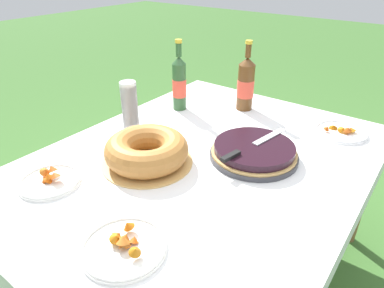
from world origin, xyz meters
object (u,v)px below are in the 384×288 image
Objects in this scene: cider_bottle_green at (179,83)px; snack_plate_right at (341,131)px; snack_plate_left at (124,246)px; bundt_cake at (147,151)px; berry_tart at (254,152)px; serving_knife at (250,146)px; snack_plate_far at (50,180)px; cup_stack at (130,107)px; cider_bottle_amber at (246,84)px.

cider_bottle_green reaches higher than snack_plate_right.
bundt_cake is at bearing 35.21° from snack_plate_left.
bundt_cake reaches higher than berry_tart.
berry_tart reaches higher than snack_plate_right.
cider_bottle_green is (0.24, 0.54, 0.07)m from serving_knife.
cup_stack is at bearing 9.22° from snack_plate_far.
snack_plate_left is (-0.61, 0.05, -0.05)m from serving_knife.
bundt_cake is 1.64× the size of snack_plate_far.
snack_plate_far is at bearing 167.71° from cider_bottle_amber.
cider_bottle_green is 0.99m from snack_plate_left.
cup_stack is (0.17, 0.26, 0.06)m from bundt_cake.
berry_tart is at bearing -47.95° from bundt_cake.
cider_bottle_green is (0.21, 0.54, 0.11)m from berry_tart.
cider_bottle_green is 1.01× the size of cider_bottle_amber.
bundt_cake is 1.53× the size of cup_stack.
bundt_cake is 0.69m from cider_bottle_amber.
berry_tart is at bearing -39.97° from snack_plate_far.
berry_tart is 1.52× the size of cup_stack.
cider_bottle_green reaches higher than cup_stack.
cider_bottle_green reaches higher than snack_plate_left.
snack_plate_left is at bearing -150.21° from cider_bottle_green.
snack_plate_far reaches higher than snack_plate_left.
snack_plate_left is (-0.53, -0.51, -0.10)m from cup_stack.
snack_plate_right is at bearing -14.28° from snack_plate_left.
cup_stack is 0.32m from cider_bottle_green.
berry_tart is 0.50m from cider_bottle_amber.
berry_tart is at bearing -78.82° from cup_stack.
berry_tart is 0.99× the size of bundt_cake.
serving_knife is 0.59m from cider_bottle_green.
serving_knife is 1.07× the size of bundt_cake.
bundt_cake is at bearing 143.05° from snack_plate_right.
serving_knife reaches higher than snack_plate_right.
snack_plate_right is 1.23m from snack_plate_far.
cider_bottle_amber reaches higher than bundt_cake.
berry_tart is at bearing -0.00° from serving_knife.
bundt_cake is 1.55× the size of snack_plate_right.
snack_plate_left is (-0.36, -0.26, -0.04)m from bundt_cake.
cider_bottle_amber is at bearing -12.29° from snack_plate_far.
snack_plate_right is (0.42, -0.22, -0.02)m from berry_tart.
berry_tart reaches higher than snack_plate_left.
cider_bottle_amber is at bearing 41.79° from serving_knife.
cider_bottle_amber reaches higher than snack_plate_far.
cup_stack is at bearing 44.04° from snack_plate_left.
serving_knife is 0.74m from snack_plate_far.
snack_plate_far is at bearing 149.45° from bundt_cake.
snack_plate_right is 1.06× the size of snack_plate_far.
serving_knife is at bearing -81.58° from cup_stack.
cup_stack reaches higher than bundt_cake.
serving_knife is at bearing -4.51° from snack_plate_left.
snack_plate_far is at bearing -170.78° from cup_stack.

